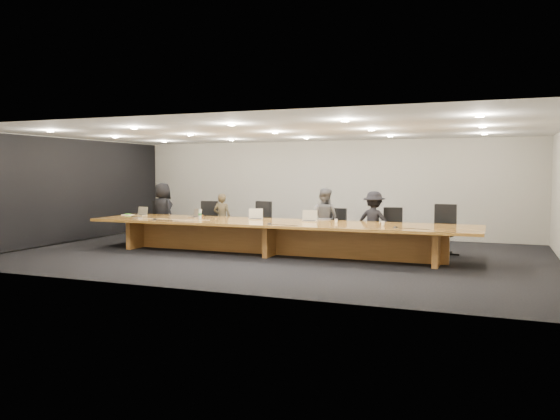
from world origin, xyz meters
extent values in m
plane|color=black|center=(0.00, 0.00, 0.00)|extent=(12.00, 12.00, 0.00)
cube|color=silver|center=(0.00, 4.00, 1.40)|extent=(12.00, 0.02, 2.80)
cube|color=black|center=(-5.94, 0.00, 1.37)|extent=(0.08, 7.84, 2.74)
cube|color=brown|center=(0.00, 0.00, 0.72)|extent=(9.00, 1.80, 0.06)
cube|color=brown|center=(0.00, 0.00, 0.34)|extent=(7.65, 0.15, 0.69)
cube|color=brown|center=(-3.60, 0.00, 0.34)|extent=(0.12, 1.26, 0.69)
cube|color=brown|center=(0.00, 0.00, 0.34)|extent=(0.12, 1.26, 0.69)
cube|color=brown|center=(3.60, 0.00, 0.34)|extent=(0.12, 1.26, 0.69)
imported|color=black|center=(-3.84, 1.22, 0.80)|extent=(0.90, 0.74, 1.59)
imported|color=#3D3421|center=(-2.03, 1.28, 0.66)|extent=(0.51, 0.36, 1.33)
imported|color=#525355|center=(0.82, 1.14, 0.75)|extent=(0.81, 0.68, 1.50)
imported|color=black|center=(2.02, 1.23, 0.72)|extent=(1.00, 0.66, 1.43)
cylinder|color=#B5C6C0|center=(-1.98, 0.03, 0.86)|extent=(0.09, 0.09, 0.23)
cylinder|color=brown|center=(-2.02, 0.18, 0.80)|extent=(0.09, 0.09, 0.09)
cone|color=white|center=(1.34, 0.36, 0.79)|extent=(0.07, 0.07, 0.08)
cone|color=white|center=(2.45, 0.06, 0.79)|extent=(0.10, 0.10, 0.09)
cube|color=white|center=(-4.34, 0.36, 0.76)|extent=(0.28, 0.23, 0.02)
cube|color=#54CE37|center=(-4.33, 0.34, 0.78)|extent=(0.16, 0.11, 0.02)
cube|color=#A8A8AC|center=(-3.48, -0.40, 0.76)|extent=(0.22, 0.18, 0.03)
cone|color=black|center=(-2.85, -0.59, 0.77)|extent=(0.17, 0.17, 0.03)
cone|color=black|center=(0.11, -0.60, 0.77)|extent=(0.16, 0.16, 0.03)
cone|color=black|center=(2.79, -0.36, 0.76)|extent=(0.14, 0.14, 0.03)
camera|label=1|loc=(4.65, -11.51, 1.89)|focal=35.00mm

